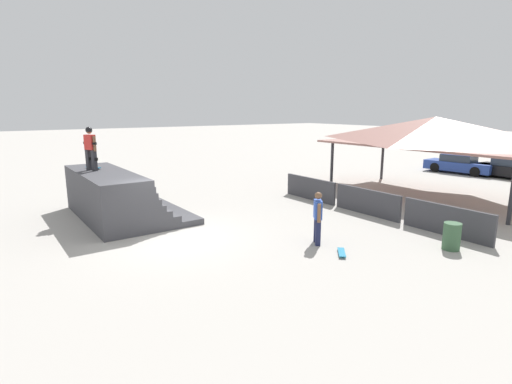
# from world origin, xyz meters

# --- Properties ---
(ground_plane) EXTENTS (160.00, 160.00, 0.00)m
(ground_plane) POSITION_xyz_m (0.00, 0.00, 0.00)
(ground_plane) COLOR #ADA8A0
(quarter_pipe_ramp) EXTENTS (5.83, 3.67, 1.88)m
(quarter_pipe_ramp) POSITION_xyz_m (-3.69, -0.79, 0.82)
(quarter_pipe_ramp) COLOR #424247
(quarter_pipe_ramp) RESTS_ON ground
(skater_on_deck) EXTENTS (0.73, 0.43, 1.72)m
(skater_on_deck) POSITION_xyz_m (-4.35, -1.40, 2.87)
(skater_on_deck) COLOR #2D2D33
(skater_on_deck) RESTS_ON quarter_pipe_ramp
(skateboard_on_deck) EXTENTS (0.81, 0.48, 0.09)m
(skateboard_on_deck) POSITION_xyz_m (-4.77, -1.25, 1.94)
(skateboard_on_deck) COLOR blue
(skateboard_on_deck) RESTS_ON quarter_pipe_ramp
(bystander_walking) EXTENTS (0.61, 0.49, 1.70)m
(bystander_walking) POSITION_xyz_m (3.27, 3.59, 0.95)
(bystander_walking) COLOR #1E2347
(bystander_walking) RESTS_ON ground
(skateboard_on_ground) EXTENTS (0.75, 0.71, 0.09)m
(skateboard_on_ground) POSITION_xyz_m (4.43, 3.50, 0.06)
(skateboard_on_ground) COLOR green
(skateboard_on_ground) RESTS_ON ground
(barrier_fence) EXTENTS (10.06, 0.12, 1.05)m
(barrier_fence) POSITION_xyz_m (1.76, 7.84, 0.53)
(barrier_fence) COLOR #3D3D42
(barrier_fence) RESTS_ON ground
(pavilion_shelter) EXTENTS (10.80, 5.18, 3.91)m
(pavilion_shelter) POSITION_xyz_m (1.27, 13.18, 3.19)
(pavilion_shelter) COLOR #2D2D33
(pavilion_shelter) RESTS_ON ground
(trash_bin) EXTENTS (0.52, 0.52, 0.85)m
(trash_bin) POSITION_xyz_m (6.07, 6.60, 0.42)
(trash_bin) COLOR #385B3D
(trash_bin) RESTS_ON ground
(parked_car_blue) EXTENTS (4.43, 2.00, 1.27)m
(parked_car_blue) POSITION_xyz_m (-1.76, 21.58, 0.60)
(parked_car_blue) COLOR navy
(parked_car_blue) RESTS_ON ground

